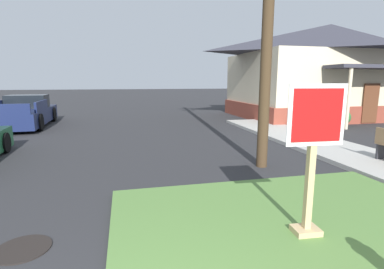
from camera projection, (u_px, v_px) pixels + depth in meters
The scene contains 7 objects.
grass_corner_patch at pixel (329, 252), 3.69m from camera, with size 5.45×5.32×0.08m, color #567F3D.
sidewalk_strip at pixel (356, 156), 8.29m from camera, with size 2.20×15.58×0.12m, color #B2AFA8.
stop_sign at pixel (312, 163), 3.86m from camera, with size 0.80×0.30×2.06m.
manhole_cover at pixel (23, 249), 3.81m from camera, with size 0.70×0.70×0.02m, color black.
pickup_truck_navy at pixel (25, 114), 14.11m from camera, with size 2.32×5.41×1.48m.
corner_house at pixel (328, 70), 17.79m from camera, with size 11.23×8.43×5.50m.
shrub_near_porch at pixel (340, 117), 14.32m from camera, with size 0.93×0.93×0.82m, color #2A622F.
Camera 1 is at (0.04, -1.28, 2.17)m, focal length 27.31 mm.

